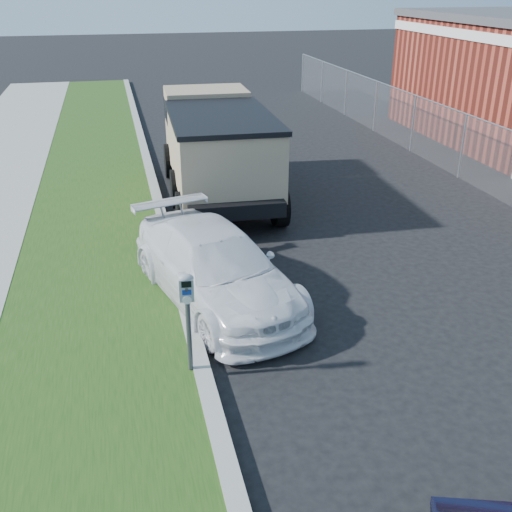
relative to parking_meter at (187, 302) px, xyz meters
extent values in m
plane|color=black|center=(2.75, 0.69, -1.23)|extent=(120.00, 120.00, 0.00)
cube|color=gray|center=(0.15, 2.69, -1.15)|extent=(0.25, 50.00, 0.15)
cube|color=#183E11|center=(-1.45, 2.69, -1.16)|extent=(3.00, 50.00, 0.13)
plane|color=slate|center=(8.75, 7.69, -0.33)|extent=(0.00, 30.00, 30.00)
cylinder|color=gray|center=(8.75, 7.69, 0.57)|extent=(0.04, 30.00, 0.04)
cylinder|color=gray|center=(8.75, 7.69, -0.33)|extent=(0.06, 0.06, 1.80)
cylinder|color=gray|center=(8.75, 10.69, -0.33)|extent=(0.06, 0.06, 1.80)
cylinder|color=gray|center=(8.75, 13.69, -0.33)|extent=(0.06, 0.06, 1.80)
cylinder|color=gray|center=(8.75, 16.69, -0.33)|extent=(0.06, 0.06, 1.80)
cylinder|color=gray|center=(8.75, 19.69, -0.33)|extent=(0.06, 0.06, 1.80)
cylinder|color=gray|center=(8.75, 22.69, -0.33)|extent=(0.06, 0.06, 1.80)
cube|color=silver|center=(10.23, 8.69, 2.37)|extent=(0.06, 14.00, 0.30)
cylinder|color=#3F4247|center=(0.00, 0.00, -0.54)|extent=(0.08, 0.08, 1.09)
cube|color=gray|center=(0.00, 0.00, 0.19)|extent=(0.21, 0.15, 0.33)
ellipsoid|color=gray|center=(0.00, 0.00, 0.35)|extent=(0.22, 0.16, 0.12)
cube|color=black|center=(-0.01, -0.07, 0.30)|extent=(0.13, 0.02, 0.09)
cube|color=navy|center=(-0.01, -0.07, 0.18)|extent=(0.12, 0.02, 0.08)
cylinder|color=silver|center=(-0.01, -0.07, 0.06)|extent=(0.12, 0.02, 0.12)
cube|color=#3F4247|center=(-0.01, -0.07, 0.21)|extent=(0.04, 0.01, 0.05)
imported|color=white|center=(0.75, 2.22, -0.59)|extent=(2.92, 4.74, 1.28)
cube|color=black|center=(1.75, 7.53, -0.54)|extent=(2.30, 6.15, 0.33)
cube|color=#937C5F|center=(1.83, 9.71, 0.24)|extent=(2.29, 1.79, 1.90)
cube|color=black|center=(1.83, 9.71, 0.62)|extent=(2.32, 1.81, 0.57)
cube|color=#937C5F|center=(1.73, 6.77, 0.24)|extent=(2.42, 4.07, 1.52)
cube|color=black|center=(1.73, 6.77, 1.03)|extent=(2.52, 4.16, 0.11)
cube|color=black|center=(1.86, 10.62, -0.61)|extent=(2.28, 0.22, 0.28)
cylinder|color=black|center=(0.74, 9.66, -0.75)|extent=(0.34, 0.96, 0.95)
cylinder|color=black|center=(2.92, 9.58, -0.75)|extent=(0.34, 0.96, 0.95)
cylinder|color=black|center=(0.65, 7.10, -0.75)|extent=(0.34, 0.96, 0.95)
cylinder|color=black|center=(2.83, 7.02, -0.75)|extent=(0.34, 0.96, 0.95)
cylinder|color=black|center=(0.59, 5.39, -0.75)|extent=(0.34, 0.96, 0.95)
cylinder|color=black|center=(2.77, 5.31, -0.75)|extent=(0.34, 0.96, 0.95)
camera|label=1|loc=(-0.73, -7.06, 3.94)|focal=42.00mm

